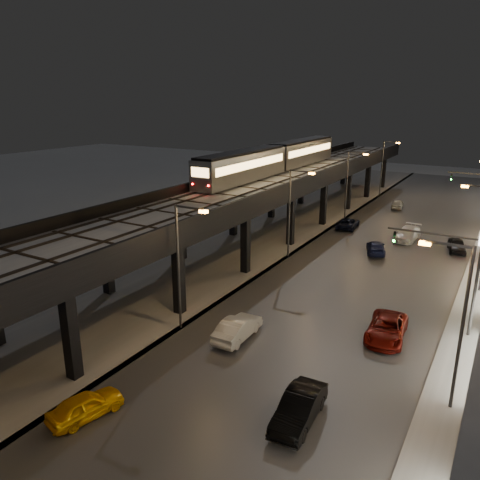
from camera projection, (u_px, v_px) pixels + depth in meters
The scene contains 23 objects.
ground at pixel (25, 443), 22.12m from camera, with size 220.00×220.00×0.00m, color silver.
road_surface at pixel (378, 259), 47.32m from camera, with size 17.00×120.00×0.06m, color #46474D.
under_viaduct_pavement at pixel (261, 239), 53.87m from camera, with size 11.00×120.00×0.06m, color #9FA1A8.
elevated_viaduct at pixel (247, 196), 49.64m from camera, with size 9.00×100.00×6.30m.
viaduct_trackbed at pixel (248, 189), 49.52m from camera, with size 8.40×100.00×0.32m.
viaduct_parapet_streetside at pixel (286, 189), 47.30m from camera, with size 0.30×100.00×1.10m, color black.
viaduct_parapet_far at pixel (214, 181), 51.52m from camera, with size 0.30×100.00×1.10m, color black.
streetlight_left_1 at pixel (181, 259), 31.51m from camera, with size 2.57×0.28×9.00m.
streetlight_right_1 at pixel (458, 317), 23.19m from camera, with size 2.56×0.28×9.00m.
streetlight_left_2 at pixel (292, 208), 46.35m from camera, with size 2.57×0.28×9.00m.
streetlight_left_3 at pixel (349, 181), 61.19m from camera, with size 2.57×0.28×9.00m.
streetlight_left_4 at pixel (384, 165), 76.03m from camera, with size 2.57×0.28×9.00m.
traffic_light_rig_a at pixel (458, 272), 31.26m from camera, with size 6.10×0.34×7.00m.
subway_train at pixel (276, 158), 59.75m from camera, with size 2.81×33.68×3.35m.
car_taxi at pixel (86, 406), 23.74m from camera, with size 1.56×3.89×1.32m, color #FFB303.
car_near_white at pixel (238, 329), 31.51m from camera, with size 1.58×4.54×1.50m, color white.
car_mid_silver at pixel (348, 224), 58.24m from camera, with size 2.15×4.67×1.30m, color black.
car_mid_dark at pixel (376, 248), 48.84m from camera, with size 1.79×4.39×1.28m, color #141A41.
car_far_white at pixel (397, 204), 68.62m from camera, with size 1.54×3.84×1.31m, color silver.
car_onc_silver at pixel (299, 409), 23.38m from camera, with size 1.61×4.62×1.52m, color black.
car_onc_dark at pixel (386, 329), 31.50m from camera, with size 2.39×5.18×1.44m, color #670E08.
car_onc_white at pixel (408, 234), 53.36m from camera, with size 2.10×5.18×1.50m, color white.
car_onc_red at pixel (457, 246), 49.41m from camera, with size 1.64×4.07×1.39m, color black.
Camera 1 is at (18.09, -10.64, 15.68)m, focal length 35.00 mm.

